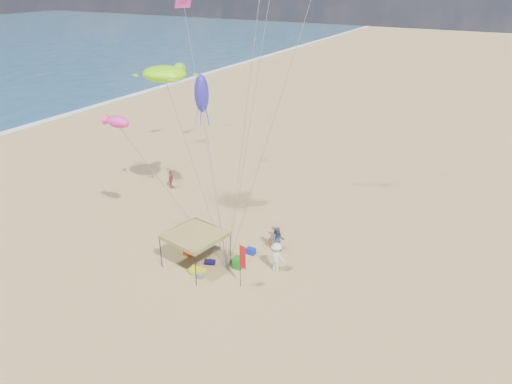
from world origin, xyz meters
The scene contains 18 objects.
ground centered at (0.00, 0.00, 0.00)m, with size 280.00×280.00×0.00m, color tan.
canopy_tent centered at (-2.28, -0.04, 2.93)m, with size 5.64×5.64×3.53m.
feather_flag centered at (1.19, -0.60, 1.82)m, with size 0.41×0.10×2.71m.
cooler_red centered at (-3.34, 0.57, 0.19)m, with size 0.54×0.38×0.38m, color #C2380F.
cooler_blue centered at (-0.09, 2.54, 0.19)m, with size 0.54×0.38×0.38m, color #13249E.
bag_navy centered at (-1.61, 0.36, 0.18)m, with size 0.36×0.36×0.60m, color black.
bag_orange centered at (-3.39, 3.45, 0.18)m, with size 0.36×0.36×0.60m, color #FF550E.
chair_green centered at (0.00, 0.89, 0.35)m, with size 0.50×0.50×0.70m, color #157717.
chair_yellow centered at (-4.69, 1.94, 0.35)m, with size 0.50×0.50×0.70m, color #CBCE16.
crate_grey centered at (-1.33, -1.02, 0.14)m, with size 0.34×0.30×0.28m, color slate.
beach_cart centered at (-1.72, -0.74, 0.20)m, with size 0.90×0.50×0.24m, color #ECFF1C.
person_near_a centered at (0.77, 3.77, 0.86)m, with size 0.63×0.41×1.73m, color tan.
person_near_b centered at (1.18, 3.65, 0.80)m, with size 0.77×0.60×1.59m, color #3E4255.
person_near_c centered at (2.04, 1.73, 0.90)m, with size 1.17×0.67×1.81m, color silver.
person_far_a centered at (-10.42, 7.78, 0.76)m, with size 0.89×0.37×1.51m, color #AC4243.
turtle_kite centered at (-7.65, 4.80, 9.74)m, with size 3.02×2.42×1.01m, color #8FFF0C.
fish_kite centered at (-7.86, 0.61, 7.68)m, with size 1.61×0.81×0.72m, color #FF33A1.
squid_kite centered at (-5.55, 5.77, 8.55)m, with size 0.93×0.93×2.42m, color #2C25B1.
Camera 1 is at (11.95, -18.22, 15.44)m, focal length 32.60 mm.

